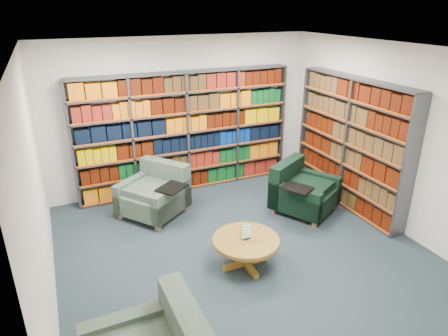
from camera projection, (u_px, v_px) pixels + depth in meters
name	position (u px, v px, depth m)	size (l,w,h in m)	color
room_shell	(242.00, 159.00, 5.26)	(5.02, 5.02, 2.82)	#1A252D
bookshelf_back	(186.00, 133.00, 7.36)	(4.00, 0.28, 2.20)	#47494F
bookshelf_right	(350.00, 144.00, 6.76)	(0.28, 2.50, 2.20)	#47494F
chair_teal_left	(156.00, 194.00, 6.70)	(1.30, 1.31, 0.84)	#0A2A3C
chair_green_right	(300.00, 192.00, 6.79)	(1.25, 1.25, 0.84)	black
coffee_table	(246.00, 244.00, 5.31)	(0.89, 0.89, 0.63)	olive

